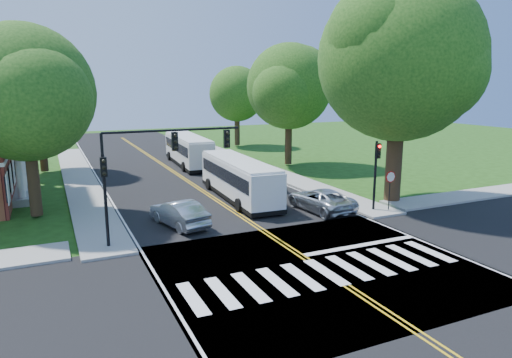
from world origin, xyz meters
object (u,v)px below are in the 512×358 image
bus_follow (188,150)px  suv (320,199)px  dark_sedan (265,179)px  signal_ne (376,166)px  signal_nw (152,159)px  bus_lead (239,178)px  hatchback (179,213)px

bus_follow → suv: (2.83, -20.35, -0.84)m
dark_sedan → signal_ne: bearing=114.9°
signal_nw → dark_sedan: bearing=40.9°
bus_lead → suv: bus_lead is taller
bus_lead → bus_follow: bearing=-90.2°
bus_lead → dark_sedan: size_ratio=2.44×
bus_follow → dark_sedan: bus_follow is taller
bus_lead → suv: (3.58, -5.15, -0.77)m
signal_nw → suv: bearing=8.6°
signal_nw → bus_follow: bearing=69.5°
bus_follow → suv: bus_follow is taller
bus_lead → bus_follow: size_ratio=0.95×
signal_ne → signal_nw: bearing=-180.0°
signal_nw → hatchback: 4.64m
bus_follow → dark_sedan: 12.98m
bus_lead → bus_follow: 15.22m
bus_lead → suv: bearing=127.5°
signal_ne → bus_follow: 22.82m
hatchback → suv: hatchback is taller
bus_follow → bus_lead: bearing=90.5°
signal_nw → suv: 11.77m
signal_ne → dark_sedan: signal_ne is taller
signal_nw → signal_ne: (14.06, 0.01, -1.41)m
signal_ne → dark_sedan: bearing=109.3°
suv → hatchback: bearing=-8.4°
signal_ne → bus_lead: signal_ne is taller
bus_lead → bus_follow: (0.76, 15.20, 0.07)m
hatchback → signal_ne: bearing=156.2°
bus_lead → suv: size_ratio=2.13×
signal_nw → suv: size_ratio=1.38×
hatchback → dark_sedan: (8.94, 7.10, -0.10)m
dark_sedan → signal_nw: bearing=46.5°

